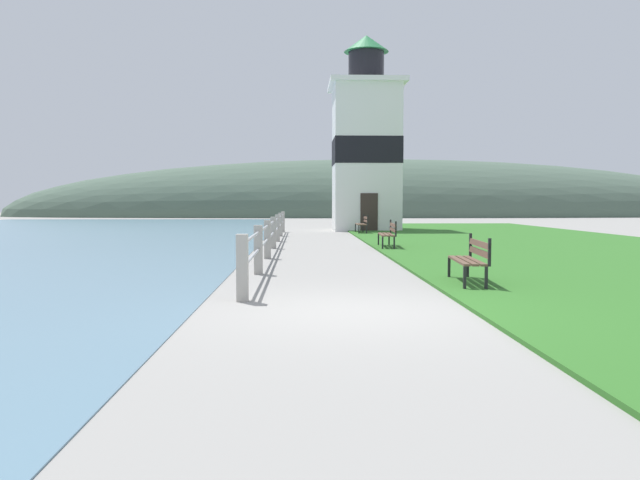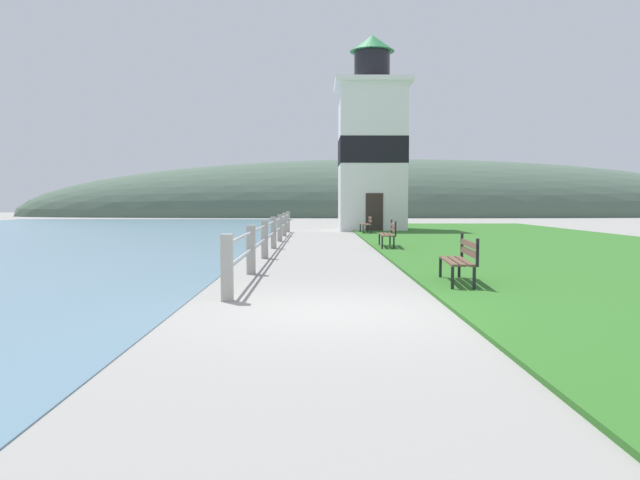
% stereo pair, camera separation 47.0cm
% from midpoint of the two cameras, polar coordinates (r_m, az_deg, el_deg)
% --- Properties ---
extents(ground_plane, '(160.00, 160.00, 0.00)m').
position_cam_midpoint_polar(ground_plane, '(8.96, 2.56, -6.59)').
color(ground_plane, gray).
extents(grass_verge, '(12.00, 40.68, 0.06)m').
position_cam_midpoint_polar(grass_verge, '(23.87, 19.64, -0.37)').
color(grass_verge, '#2D6623').
rests_on(grass_verge, ground_plane).
extents(seawall_railing, '(0.18, 22.23, 1.06)m').
position_cam_midpoint_polar(seawall_railing, '(20.89, -3.62, 0.88)').
color(seawall_railing, '#A8A399').
rests_on(seawall_railing, ground_plane).
extents(park_bench_near, '(0.61, 1.78, 0.94)m').
position_cam_midpoint_polar(park_bench_near, '(11.92, 13.88, -1.55)').
color(park_bench_near, brown).
rests_on(park_bench_near, ground_plane).
extents(park_bench_midway, '(0.57, 1.95, 0.94)m').
position_cam_midpoint_polar(park_bench_midway, '(20.91, 6.97, 0.69)').
color(park_bench_midway, brown).
rests_on(park_bench_midway, ground_plane).
extents(park_bench_far, '(0.49, 1.64, 0.94)m').
position_cam_midpoint_polar(park_bench_far, '(30.23, 4.80, 1.57)').
color(park_bench_far, brown).
rests_on(park_bench_far, ground_plane).
extents(lighthouse, '(4.03, 4.03, 10.50)m').
position_cam_midpoint_polar(lighthouse, '(34.32, 5.14, 8.48)').
color(lighthouse, white).
rests_on(lighthouse, ground_plane).
extents(distant_hillside, '(80.00, 16.00, 12.00)m').
position_cam_midpoint_polar(distant_hillside, '(66.49, 6.88, 2.17)').
color(distant_hillside, '#475B4C').
rests_on(distant_hillside, ground_plane).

